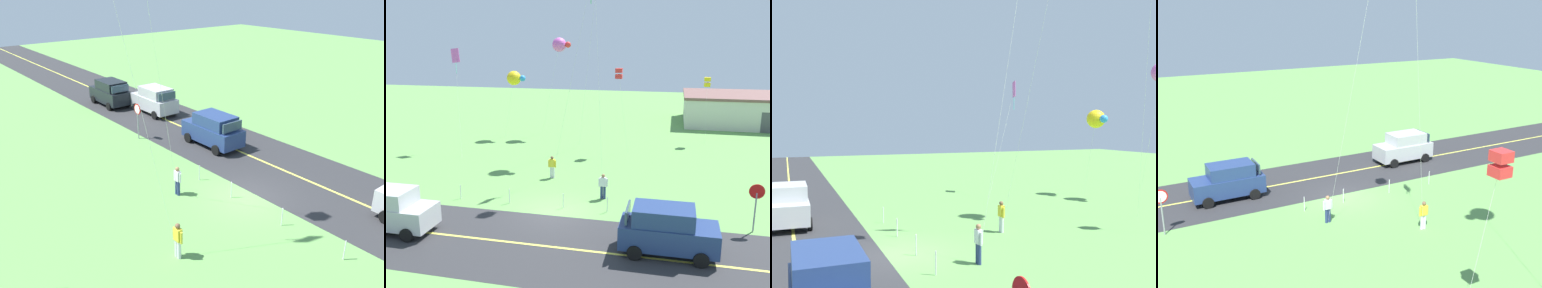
# 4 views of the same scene
# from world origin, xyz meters

# --- Properties ---
(ground_plane) EXTENTS (120.00, 120.00, 0.10)m
(ground_plane) POSITION_xyz_m (0.00, 0.00, -0.05)
(ground_plane) COLOR #60994C
(asphalt_road) EXTENTS (120.00, 7.00, 0.00)m
(asphalt_road) POSITION_xyz_m (0.00, -4.00, 0.00)
(asphalt_road) COLOR #2D2D30
(asphalt_road) RESTS_ON ground
(road_centre_stripe) EXTENTS (120.00, 0.16, 0.00)m
(road_centre_stripe) POSITION_xyz_m (0.00, -4.00, 0.01)
(road_centre_stripe) COLOR #E5E04C
(road_centre_stripe) RESTS_ON asphalt_road
(car_suv_foreground) EXTENTS (4.40, 2.12, 2.24)m
(car_suv_foreground) POSITION_xyz_m (6.40, -3.35, 1.15)
(car_suv_foreground) COLOR navy
(car_suv_foreground) RESTS_ON ground
(car_parked_east_near) EXTENTS (4.40, 2.12, 2.24)m
(car_parked_east_near) POSITION_xyz_m (14.88, -4.35, 1.15)
(car_parked_east_near) COLOR #B7B7BC
(car_parked_east_near) RESTS_ON ground
(car_parked_east_far) EXTENTS (4.40, 2.12, 2.24)m
(car_parked_east_far) POSITION_xyz_m (19.32, -2.64, 1.15)
(car_parked_east_far) COLOR black
(car_parked_east_far) RESTS_ON ground
(stop_sign) EXTENTS (0.76, 0.08, 2.56)m
(stop_sign) POSITION_xyz_m (10.67, -0.10, 1.80)
(stop_sign) COLOR gray
(stop_sign) RESTS_ON ground
(person_adult_near) EXTENTS (0.58, 0.22, 1.60)m
(person_adult_near) POSITION_xyz_m (-1.76, 5.83, 0.86)
(person_adult_near) COLOR silver
(person_adult_near) RESTS_ON ground
(person_adult_companion) EXTENTS (0.58, 0.22, 1.60)m
(person_adult_companion) POSITION_xyz_m (2.43, 2.67, 0.86)
(person_adult_companion) COLOR navy
(person_adult_companion) RESTS_ON ground
(fence_post_0) EXTENTS (0.05, 0.05, 0.90)m
(fence_post_0) POSITION_xyz_m (-6.11, 0.70, 0.45)
(fence_post_0) COLOR silver
(fence_post_0) RESTS_ON ground
(fence_post_1) EXTENTS (0.05, 0.05, 0.90)m
(fence_post_1) POSITION_xyz_m (-2.90, 0.70, 0.45)
(fence_post_1) COLOR silver
(fence_post_1) RESTS_ON ground
(fence_post_2) EXTENTS (0.05, 0.05, 0.90)m
(fence_post_2) POSITION_xyz_m (0.43, 0.70, 0.45)
(fence_post_2) COLOR silver
(fence_post_2) RESTS_ON ground
(fence_post_3) EXTENTS (0.05, 0.05, 0.90)m
(fence_post_3) POSITION_xyz_m (3.02, 0.70, 0.45)
(fence_post_3) COLOR silver
(fence_post_3) RESTS_ON ground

